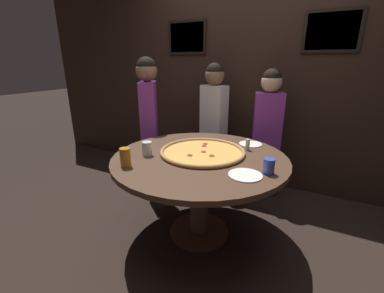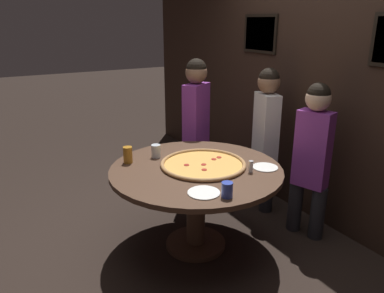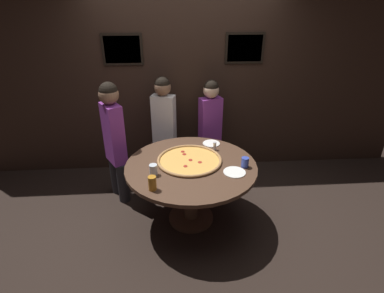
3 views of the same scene
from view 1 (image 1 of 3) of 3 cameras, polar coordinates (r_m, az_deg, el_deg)
ground_plane at (r=2.45m, az=1.55°, el=-18.53°), size 24.00×24.00×0.00m
back_wall at (r=3.19m, az=12.48°, el=15.03°), size 6.40×0.08×2.60m
dining_table at (r=2.15m, az=1.69°, el=-5.88°), size 1.42×1.42×0.74m
giant_pizza at (r=2.16m, az=2.34°, el=-1.12°), size 0.71×0.71×0.03m
drink_cup_front_edge at (r=1.93m, az=-14.58°, el=-2.35°), size 0.08×0.08×0.14m
drink_cup_beside_pizza at (r=1.83m, az=16.70°, el=-4.22°), size 0.08×0.08×0.11m
drink_cup_by_shaker at (r=2.12m, az=-9.96°, el=-0.45°), size 0.08×0.08×0.11m
white_plate_far_back at (r=2.44m, az=12.85°, el=0.54°), size 0.21×0.21×0.01m
white_plate_left_side at (r=1.78m, az=11.75°, el=-6.23°), size 0.23×0.23×0.01m
condiment_shaker at (r=2.27m, az=12.26°, el=0.42°), size 0.04×0.04×0.10m
diner_side_right at (r=2.94m, az=-9.52°, el=6.21°), size 0.31×0.40×1.52m
diner_centre_back at (r=3.05m, az=4.81°, el=6.20°), size 0.39×0.24×1.46m
diner_side_left at (r=2.88m, az=16.35°, el=4.12°), size 0.37×0.24×1.41m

